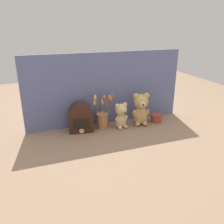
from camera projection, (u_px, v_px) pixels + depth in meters
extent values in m
plane|color=#8E7056|center=(113.00, 130.00, 1.98)|extent=(4.00, 4.00, 0.00)
cube|color=slate|center=(106.00, 89.00, 2.02)|extent=(1.37, 0.02, 0.61)
ellipsoid|color=tan|center=(140.00, 115.00, 2.06)|extent=(0.14, 0.12, 0.16)
sphere|color=tan|center=(141.00, 101.00, 2.01)|extent=(0.13, 0.13, 0.13)
sphere|color=#D1B289|center=(142.00, 104.00, 1.97)|extent=(0.06, 0.06, 0.06)
sphere|color=black|center=(143.00, 105.00, 1.95)|extent=(0.02, 0.02, 0.02)
sphere|color=tan|center=(146.00, 96.00, 2.00)|extent=(0.05, 0.05, 0.05)
sphere|color=tan|center=(136.00, 96.00, 1.99)|extent=(0.05, 0.05, 0.05)
ellipsoid|color=tan|center=(147.00, 112.00, 2.05)|extent=(0.05, 0.06, 0.07)
ellipsoid|color=tan|center=(134.00, 113.00, 2.03)|extent=(0.05, 0.06, 0.07)
ellipsoid|color=tan|center=(145.00, 123.00, 2.05)|extent=(0.05, 0.07, 0.04)
ellipsoid|color=tan|center=(137.00, 124.00, 2.04)|extent=(0.05, 0.07, 0.04)
ellipsoid|color=#DBBC84|center=(121.00, 121.00, 1.99)|extent=(0.10, 0.09, 0.13)
sphere|color=#DBBC84|center=(121.00, 110.00, 1.96)|extent=(0.10, 0.10, 0.10)
sphere|color=#D1B289|center=(123.00, 112.00, 1.93)|extent=(0.05, 0.05, 0.05)
sphere|color=black|center=(125.00, 112.00, 1.91)|extent=(0.01, 0.01, 0.01)
sphere|color=#DBBC84|center=(125.00, 105.00, 1.96)|extent=(0.04, 0.04, 0.04)
sphere|color=#DBBC84|center=(117.00, 106.00, 1.93)|extent=(0.04, 0.04, 0.04)
ellipsoid|color=#DBBC84|center=(126.00, 117.00, 2.00)|extent=(0.03, 0.05, 0.06)
ellipsoid|color=#DBBC84|center=(117.00, 119.00, 1.96)|extent=(0.03, 0.05, 0.06)
ellipsoid|color=#DBBC84|center=(125.00, 126.00, 2.00)|extent=(0.04, 0.05, 0.03)
ellipsoid|color=#DBBC84|center=(120.00, 128.00, 1.98)|extent=(0.04, 0.05, 0.03)
cylinder|color=#AD7047|center=(102.00, 120.00, 1.99)|extent=(0.09, 0.09, 0.13)
torus|color=#AD7047|center=(102.00, 114.00, 1.97)|extent=(0.11, 0.11, 0.01)
cylinder|color=olive|center=(107.00, 106.00, 1.91)|extent=(0.07, 0.04, 0.15)
ellipsoid|color=orange|center=(110.00, 98.00, 1.86)|extent=(0.05, 0.04, 0.06)
cylinder|color=olive|center=(108.00, 105.00, 1.95)|extent=(0.02, 0.07, 0.14)
ellipsoid|color=#C65B28|center=(112.00, 97.00, 1.93)|extent=(0.03, 0.05, 0.06)
cylinder|color=olive|center=(102.00, 108.00, 1.93)|extent=(0.02, 0.01, 0.11)
ellipsoid|color=gold|center=(102.00, 102.00, 1.90)|extent=(0.03, 0.02, 0.05)
cylinder|color=olive|center=(97.00, 108.00, 1.96)|extent=(0.02, 0.05, 0.10)
ellipsoid|color=gold|center=(94.00, 103.00, 1.94)|extent=(0.04, 0.05, 0.05)
cylinder|color=olive|center=(98.00, 106.00, 1.95)|extent=(0.02, 0.04, 0.14)
ellipsoid|color=gold|center=(95.00, 98.00, 1.92)|extent=(0.04, 0.04, 0.06)
cylinder|color=olive|center=(104.00, 105.00, 1.98)|extent=(0.03, 0.03, 0.12)
ellipsoid|color=orange|center=(104.00, 98.00, 1.97)|extent=(0.04, 0.04, 0.05)
cylinder|color=olive|center=(107.00, 106.00, 1.95)|extent=(0.02, 0.05, 0.13)
ellipsoid|color=orange|center=(110.00, 98.00, 1.93)|extent=(0.04, 0.05, 0.06)
cube|color=#381E14|center=(81.00, 123.00, 1.93)|extent=(0.21, 0.14, 0.14)
cylinder|color=#381E14|center=(80.00, 115.00, 1.90)|extent=(0.21, 0.14, 0.19)
cube|color=black|center=(81.00, 124.00, 1.87)|extent=(0.12, 0.02, 0.08)
cylinder|color=#D6BC7A|center=(82.00, 131.00, 1.89)|extent=(0.04, 0.01, 0.04)
cylinder|color=#993D33|center=(156.00, 119.00, 2.12)|extent=(0.10, 0.10, 0.06)
cylinder|color=#993D33|center=(157.00, 115.00, 2.11)|extent=(0.10, 0.10, 0.01)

